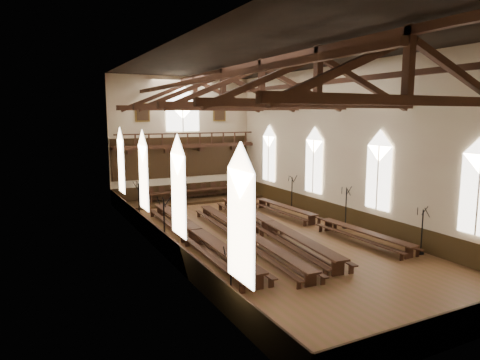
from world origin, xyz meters
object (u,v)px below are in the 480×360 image
object	(u,v)px
refectory_row_b	(246,234)
high_table	(192,191)
candelabrum_left_near	(231,289)
candelabrum_left_mid	(164,232)
dais	(192,200)
refectory_row_a	(196,233)
refectory_row_c	(270,224)
refectory_row_d	(320,220)
candelabrum_right_mid	(346,216)
candelabrum_right_near	(421,240)
candelabrum_right_far	(292,199)
candelabrum_left_far	(139,212)

from	to	relation	value
refectory_row_b	high_table	world-z (taller)	high_table
high_table	candelabrum_left_near	bearing A→B (deg)	-106.69
high_table	candelabrum_left_mid	xyz separation A→B (m)	(-5.68, -10.98, 0.05)
dais	high_table	distance (m)	0.69
refectory_row_a	refectory_row_c	world-z (taller)	refectory_row_c
refectory_row_d	dais	xyz separation A→B (m)	(-4.06, 11.43, -0.41)
refectory_row_a	candelabrum_right_mid	distance (m)	9.40
candelabrum_left_mid	candelabrum_right_near	world-z (taller)	candelabrum_left_mid
refectory_row_d	dais	distance (m)	12.14
candelabrum_left_near	candelabrum_left_mid	world-z (taller)	candelabrum_left_mid
refectory_row_a	candelabrum_left_mid	world-z (taller)	candelabrum_left_mid
dais	candelabrum_left_mid	bearing A→B (deg)	-117.35
refectory_row_a	refectory_row_c	size ratio (longest dim) A/B	0.99
refectory_row_d	dais	world-z (taller)	refectory_row_d
refectory_row_b	candelabrum_left_mid	size ratio (longest dim) A/B	5.03
high_table	candelabrum_left_near	world-z (taller)	candelabrum_left_near
high_table	candelabrum_right_far	distance (m)	8.33
candelabrum_left_mid	candelabrum_right_mid	size ratio (longest dim) A/B	1.07
refectory_row_a	refectory_row_b	xyz separation A→B (m)	(2.44, -1.11, -0.07)
refectory_row_a	candelabrum_left_far	xyz separation A→B (m)	(-1.78, 5.32, 0.29)
candelabrum_left_far	candelabrum_right_near	xyz separation A→B (m)	(11.10, -12.19, -0.12)
refectory_row_b	candelabrum_right_mid	xyz separation A→B (m)	(6.88, -0.13, 0.29)
refectory_row_c	dais	size ratio (longest dim) A/B	1.31
candelabrum_right_near	candelabrum_left_near	bearing A→B (deg)	-174.29
refectory_row_c	candelabrum_left_far	size ratio (longest dim) A/B	5.28
high_table	candelabrum_right_mid	distance (m)	13.37
candelabrum_left_near	candelabrum_right_mid	xyz separation A→B (m)	(11.10, 6.73, 0.08)
candelabrum_left_far	refectory_row_c	bearing A→B (deg)	-41.50
candelabrum_right_far	refectory_row_b	bearing A→B (deg)	-140.04
refectory_row_a	refectory_row_c	xyz separation A→B (m)	(4.50, -0.24, 0.00)
candelabrum_left_near	high_table	bearing A→B (deg)	73.31
high_table	refectory_row_a	bearing A→B (deg)	-109.55
refectory_row_b	candelabrum_left_mid	bearing A→B (deg)	165.39
candelabrum_right_far	candelabrum_left_mid	bearing A→B (deg)	-157.22
refectory_row_c	candelabrum_left_far	xyz separation A→B (m)	(-6.28, 5.56, 0.28)
high_table	candelabrum_left_near	size ratio (longest dim) A/B	3.22
refectory_row_b	candelabrum_right_far	xyz separation A→B (m)	(6.88, 5.76, 0.27)
refectory_row_b	refectory_row_c	distance (m)	2.24
high_table	refectory_row_b	bearing A→B (deg)	-96.88
dais	candelabrum_left_near	xyz separation A→B (m)	(-5.68, -18.95, 0.61)
refectory_row_d	high_table	distance (m)	12.13
refectory_row_a	dais	size ratio (longest dim) A/B	1.29
refectory_row_a	refectory_row_b	size ratio (longest dim) A/B	1.06
candelabrum_left_far	candelabrum_left_mid	bearing A→B (deg)	-90.00
candelabrum_right_near	candelabrum_right_mid	bearing A→B (deg)	90.00
candelabrum_right_far	candelabrum_left_far	bearing A→B (deg)	176.55
dais	refectory_row_a	bearing A→B (deg)	-109.55
refectory_row_c	refectory_row_d	size ratio (longest dim) A/B	1.07
refectory_row_c	high_table	bearing A→B (deg)	93.06
candelabrum_left_far	candelabrum_left_near	bearing A→B (deg)	-90.00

